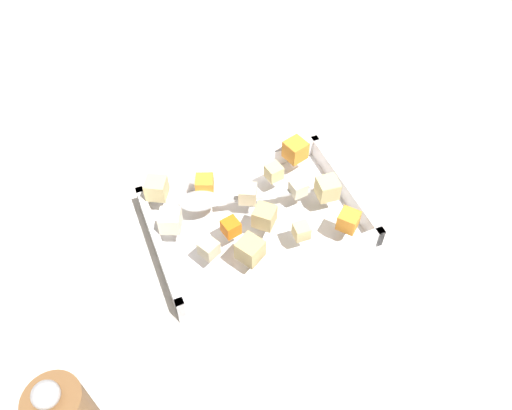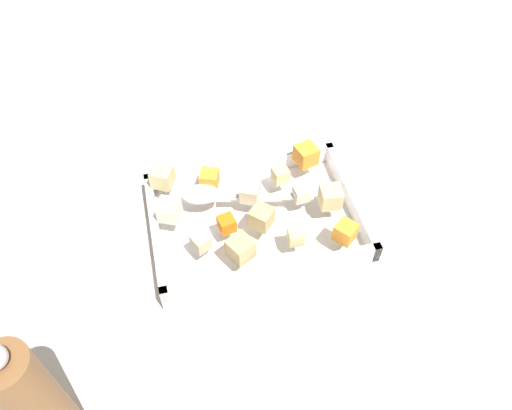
# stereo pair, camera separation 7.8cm
# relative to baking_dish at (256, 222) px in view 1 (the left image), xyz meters

# --- Properties ---
(ground_plane) EXTENTS (4.00, 4.00, 0.00)m
(ground_plane) POSITION_rel_baking_dish_xyz_m (0.01, -0.01, -0.01)
(ground_plane) COLOR beige
(baking_dish) EXTENTS (0.33, 0.23, 0.05)m
(baking_dish) POSITION_rel_baking_dish_xyz_m (0.00, 0.00, 0.00)
(baking_dish) COLOR silver
(baking_dish) RESTS_ON ground_plane
(carrot_chunk_corner_ne) EXTENTS (0.04, 0.04, 0.03)m
(carrot_chunk_corner_ne) POSITION_rel_baking_dish_xyz_m (-0.06, 0.07, 0.05)
(carrot_chunk_corner_ne) COLOR orange
(carrot_chunk_corner_ne) RESTS_ON baking_dish
(carrot_chunk_rim_edge) EXTENTS (0.04, 0.04, 0.03)m
(carrot_chunk_rim_edge) POSITION_rel_baking_dish_xyz_m (0.11, 0.08, 0.05)
(carrot_chunk_rim_edge) COLOR orange
(carrot_chunk_rim_edge) RESTS_ON baking_dish
(carrot_chunk_heap_side) EXTENTS (0.04, 0.04, 0.03)m
(carrot_chunk_heap_side) POSITION_rel_baking_dish_xyz_m (0.12, -0.08, 0.05)
(carrot_chunk_heap_side) COLOR orange
(carrot_chunk_heap_side) RESTS_ON baking_dish
(carrot_chunk_center) EXTENTS (0.03, 0.03, 0.02)m
(carrot_chunk_center) POSITION_rel_baking_dish_xyz_m (-0.05, -0.03, 0.05)
(carrot_chunk_center) COLOR orange
(carrot_chunk_center) RESTS_ON baking_dish
(potato_chunk_far_right) EXTENTS (0.05, 0.05, 0.03)m
(potato_chunk_far_right) POSITION_rel_baking_dish_xyz_m (-0.04, -0.08, 0.05)
(potato_chunk_far_right) COLOR tan
(potato_chunk_far_right) RESTS_ON baking_dish
(potato_chunk_near_right) EXTENTS (0.03, 0.03, 0.02)m
(potato_chunk_near_right) POSITION_rel_baking_dish_xyz_m (0.05, 0.05, 0.05)
(potato_chunk_near_right) COLOR #E0CC89
(potato_chunk_near_right) RESTS_ON baking_dish
(potato_chunk_near_spoon) EXTENTS (0.02, 0.02, 0.02)m
(potato_chunk_near_spoon) POSITION_rel_baking_dish_xyz_m (0.04, -0.07, 0.05)
(potato_chunk_near_spoon) COLOR #E0CC89
(potato_chunk_near_spoon) RESTS_ON baking_dish
(potato_chunk_heap_top) EXTENTS (0.04, 0.04, 0.03)m
(potato_chunk_heap_top) POSITION_rel_baking_dish_xyz_m (-0.00, 0.02, 0.05)
(potato_chunk_heap_top) COLOR beige
(potato_chunk_heap_top) RESTS_ON baking_dish
(potato_chunk_mid_left) EXTENTS (0.04, 0.04, 0.03)m
(potato_chunk_mid_left) POSITION_rel_baking_dish_xyz_m (0.12, -0.02, 0.05)
(potato_chunk_mid_left) COLOR #E0CC89
(potato_chunk_mid_left) RESTS_ON baking_dish
(potato_chunk_mid_right) EXTENTS (0.03, 0.03, 0.02)m
(potato_chunk_mid_right) POSITION_rel_baking_dish_xyz_m (-0.09, -0.05, 0.05)
(potato_chunk_mid_right) COLOR beige
(potato_chunk_mid_right) RESTS_ON baking_dish
(potato_chunk_under_handle) EXTENTS (0.04, 0.04, 0.03)m
(potato_chunk_under_handle) POSITION_rel_baking_dish_xyz_m (0.00, -0.03, 0.05)
(potato_chunk_under_handle) COLOR tan
(potato_chunk_under_handle) RESTS_ON baking_dish
(potato_chunk_far_left) EXTENTS (0.04, 0.04, 0.03)m
(potato_chunk_far_left) POSITION_rel_baking_dish_xyz_m (-0.13, 0.09, 0.05)
(potato_chunk_far_left) COLOR #E0CC89
(potato_chunk_far_left) RESTS_ON baking_dish
(parsnip_chunk_front_center) EXTENTS (0.03, 0.03, 0.02)m
(parsnip_chunk_front_center) POSITION_rel_baking_dish_xyz_m (0.07, 0.01, 0.05)
(parsnip_chunk_front_center) COLOR beige
(parsnip_chunk_front_center) RESTS_ON baking_dish
(parsnip_chunk_near_left) EXTENTS (0.04, 0.04, 0.03)m
(parsnip_chunk_near_left) POSITION_rel_baking_dish_xyz_m (-0.13, 0.02, 0.05)
(parsnip_chunk_near_left) COLOR silver
(parsnip_chunk_near_left) RESTS_ON baking_dish
(serving_spoon) EXTENTS (0.21, 0.07, 0.02)m
(serving_spoon) POSITION_rel_baking_dish_xyz_m (-0.07, 0.04, 0.04)
(serving_spoon) COLOR silver
(serving_spoon) RESTS_ON baking_dish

